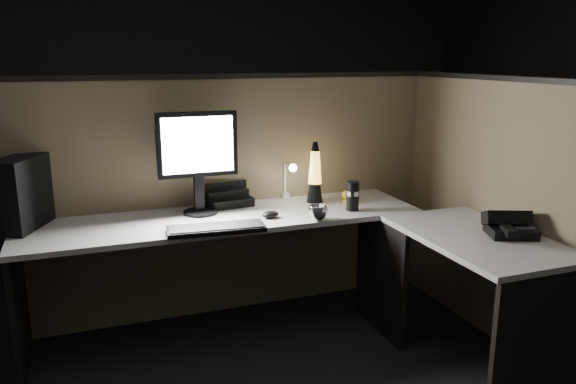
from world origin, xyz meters
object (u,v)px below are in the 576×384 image
object	(u,v)px
pc_tower	(21,193)
keyboard	(216,229)
monitor	(198,153)
desk_phone	(509,225)
lava_lamp	(315,177)

from	to	relation	value
pc_tower	keyboard	bearing A→B (deg)	-0.12
monitor	pc_tower	bearing A→B (deg)	177.79
pc_tower	monitor	world-z (taller)	monitor
pc_tower	monitor	distance (m)	0.96
monitor	desk_phone	world-z (taller)	monitor
keyboard	desk_phone	distance (m)	1.53
lava_lamp	desk_phone	distance (m)	1.19
monitor	lava_lamp	world-z (taller)	monitor
pc_tower	keyboard	xyz separation A→B (m)	(0.96, -0.42, -0.18)
monitor	keyboard	size ratio (longest dim) A/B	1.16
keyboard	lava_lamp	size ratio (longest dim) A/B	1.34
keyboard	lava_lamp	xyz separation A→B (m)	(0.73, 0.38, 0.15)
keyboard	lava_lamp	bearing A→B (deg)	32.93
pc_tower	lava_lamp	world-z (taller)	pc_tower
desk_phone	lava_lamp	bearing A→B (deg)	147.55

